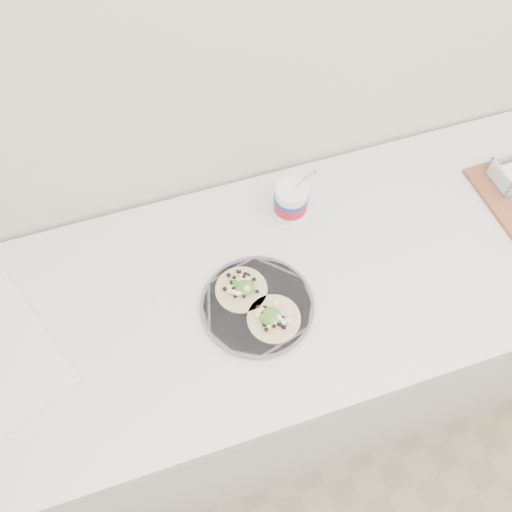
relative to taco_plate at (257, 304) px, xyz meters
name	(u,v)px	position (x,y,z in m)	size (l,w,h in m)	color
counter	(267,350)	(0.05, 0.06, -0.47)	(2.44, 0.66, 0.90)	silver
taco_plate	(257,304)	(0.00, 0.00, 0.00)	(0.27, 0.27, 0.04)	#54535A
tub	(293,198)	(0.17, 0.23, 0.05)	(0.09, 0.09, 0.20)	white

